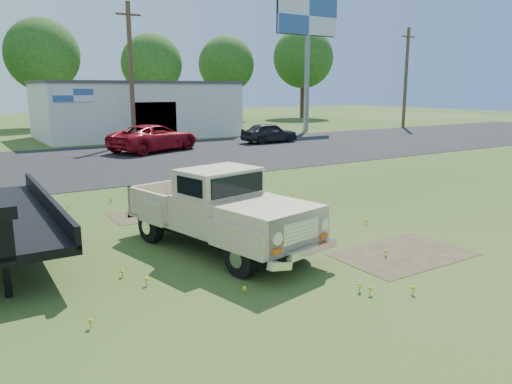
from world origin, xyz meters
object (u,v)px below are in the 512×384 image
Objects in this scene: billboard at (308,28)px; red_pickup at (154,138)px; dark_sedan at (269,133)px; vintage_pickup_truck at (219,209)px.

billboard reaches higher than red_pickup.
billboard is 12.84m from dark_sedan.
billboard is at bearing 36.58° from vintage_pickup_truck.
billboard is at bearing -52.41° from dark_sedan.
vintage_pickup_truck is at bearing 142.80° from dark_sedan.
dark_sedan is at bearing 41.24° from vintage_pickup_truck.
vintage_pickup_truck is at bearing -131.63° from billboard.
vintage_pickup_truck reaches higher than dark_sedan.
red_pickup is 1.41× the size of dark_sedan.
billboard is 2.80× the size of dark_sedan.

